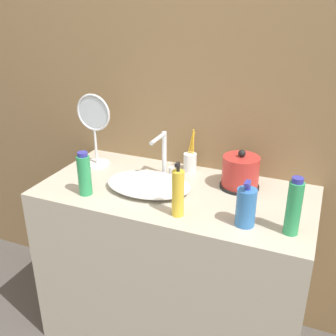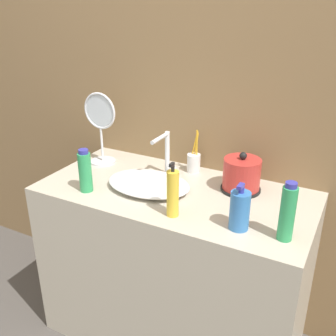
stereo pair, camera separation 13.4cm
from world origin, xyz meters
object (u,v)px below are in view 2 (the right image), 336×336
Objects in this scene: toothbrush_cup at (194,162)px; shampoo_bottle at (287,212)px; mouthwash_bottle at (85,171)px; vanity_mirror at (101,125)px; faucet at (166,152)px; electric_kettle at (241,176)px; hand_cream_bottle at (240,210)px; lotion_bottle at (173,193)px.

shampoo_bottle is (0.52, -0.38, 0.06)m from toothbrush_cup.
mouthwash_bottle is 0.53× the size of vanity_mirror.
faucet is 1.19× the size of electric_kettle.
hand_cream_bottle is (0.45, -0.28, -0.04)m from faucet.
mouthwash_bottle is 0.34m from vanity_mirror.
electric_kettle is 0.37m from lotion_bottle.
toothbrush_cup reaches higher than hand_cream_bottle.
faucet is 0.15m from toothbrush_cup.
vanity_mirror is at bearing 164.64° from shampoo_bottle.
electric_kettle is at bearing 63.59° from lotion_bottle.
lotion_bottle is (-0.16, -0.33, 0.03)m from electric_kettle.
electric_kettle is at bearing 2.50° from faucet.
hand_cream_bottle is at bearing -47.40° from toothbrush_cup.
lotion_bottle is at bearing -173.27° from hand_cream_bottle.
toothbrush_cup reaches higher than mouthwash_bottle.
vanity_mirror is at bearing -166.36° from toothbrush_cup.
vanity_mirror is at bearing 113.78° from mouthwash_bottle.
electric_kettle is 0.31m from hand_cream_bottle.
faucet is at bearing 147.71° from hand_cream_bottle.
vanity_mirror reaches higher than faucet.
toothbrush_cup is at bearing 161.83° from electric_kettle.
faucet is 0.97× the size of shampoo_bottle.
lotion_bottle is 0.42m from mouthwash_bottle.
electric_kettle is 0.67m from mouthwash_bottle.
lotion_bottle reaches higher than mouthwash_bottle.
faucet is at bearing -132.59° from toothbrush_cup.
mouthwash_bottle is (-0.32, -0.40, 0.04)m from toothbrush_cup.
toothbrush_cup is (-0.26, 0.09, -0.02)m from electric_kettle.
toothbrush_cup is 0.96× the size of lotion_bottle.
vanity_mirror is at bearing -178.10° from electric_kettle.
shampoo_bottle is 1.14× the size of mouthwash_bottle.
shampoo_bottle is (0.42, 0.04, 0.01)m from lotion_bottle.
hand_cream_bottle is (0.35, -0.38, 0.03)m from toothbrush_cup.
vanity_mirror is at bearing -178.70° from faucet.
lotion_bottle is 0.62× the size of vanity_mirror.
vanity_mirror is (-0.97, 0.27, 0.09)m from shampoo_bottle.
hand_cream_bottle is (-0.16, -0.01, -0.03)m from shampoo_bottle.
shampoo_bottle reaches higher than faucet.
faucet is 0.36m from electric_kettle.
shampoo_bottle is 1.20× the size of hand_cream_bottle.
vanity_mirror is at bearing 151.22° from lotion_bottle.
lotion_bottle is at bearing -76.40° from toothbrush_cup.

